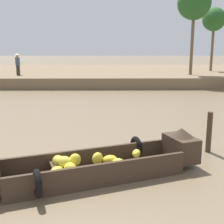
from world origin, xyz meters
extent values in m
plane|color=#726047|center=(0.00, 10.00, 0.00)|extent=(300.00, 300.00, 0.00)
cube|color=#756047|center=(0.00, 29.51, 0.39)|extent=(160.00, 20.00, 0.79)
cube|color=#3D2D21|center=(-0.46, 5.47, 0.06)|extent=(3.84, 2.25, 0.12)
cube|color=#3D2D21|center=(-0.62, 5.92, 0.31)|extent=(3.51, 1.36, 0.37)
cube|color=#3D2D21|center=(-0.29, 5.03, 0.31)|extent=(3.51, 1.36, 0.37)
cube|color=#3D2D21|center=(1.53, 6.21, 0.40)|extent=(0.80, 1.00, 0.56)
cone|color=#3D2D21|center=(1.53, 6.21, 0.78)|extent=(0.72, 0.72, 0.20)
cube|color=#3D2D21|center=(-1.20, 5.20, 0.32)|extent=(0.51, 0.94, 0.05)
torus|color=black|center=(0.51, 6.46, 0.34)|extent=(0.29, 0.53, 0.52)
torus|color=black|center=(-1.42, 4.48, 0.34)|extent=(0.29, 0.53, 0.52)
ellipsoid|color=yellow|center=(-0.13, 5.50, 0.39)|extent=(0.36, 0.29, 0.19)
ellipsoid|color=gold|center=(0.63, 5.57, 0.28)|extent=(0.31, 0.29, 0.20)
ellipsoid|color=gold|center=(-1.21, 5.45, 0.39)|extent=(0.37, 0.40, 0.23)
ellipsoid|color=yellow|center=(0.04, 5.37, 0.36)|extent=(0.34, 0.28, 0.21)
ellipsoid|color=yellow|center=(-0.93, 5.15, 0.35)|extent=(0.36, 0.36, 0.22)
ellipsoid|color=yellow|center=(-1.06, 5.35, 0.39)|extent=(0.21, 0.26, 0.21)
ellipsoid|color=yellow|center=(-1.17, 5.03, 0.33)|extent=(0.35, 0.35, 0.19)
ellipsoid|color=yellow|center=(-1.06, 5.31, 0.41)|extent=(0.40, 0.37, 0.26)
ellipsoid|color=yellow|center=(-0.40, 5.47, 0.43)|extent=(0.31, 0.31, 0.26)
ellipsoid|color=yellow|center=(0.47, 5.98, 0.35)|extent=(0.26, 0.33, 0.19)
ellipsoid|color=yellow|center=(-0.86, 5.38, 0.43)|extent=(0.28, 0.25, 0.27)
cylinder|color=brown|center=(9.41, 27.05, 2.91)|extent=(0.24, 0.24, 4.25)
sphere|color=#235623|center=(9.41, 27.05, 5.43)|extent=(2.10, 2.10, 2.10)
cylinder|color=brown|center=(6.26, 22.57, 3.28)|extent=(0.24, 0.24, 4.97)
sphere|color=#235623|center=(6.26, 22.57, 6.16)|extent=(2.52, 2.52, 2.52)
cylinder|color=#332D28|center=(-7.20, 22.42, 1.16)|extent=(0.28, 0.28, 0.75)
cylinder|color=#384C70|center=(-7.20, 22.42, 1.84)|extent=(0.34, 0.34, 0.60)
sphere|color=#9E7556|center=(-7.20, 22.42, 2.26)|extent=(0.22, 0.22, 0.22)
cone|color=tan|center=(-7.20, 22.42, 2.38)|extent=(0.44, 0.44, 0.14)
cylinder|color=#423323|center=(2.48, 7.04, 0.54)|extent=(0.14, 0.14, 1.09)
camera|label=1|loc=(-0.15, -0.26, 2.64)|focal=46.42mm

